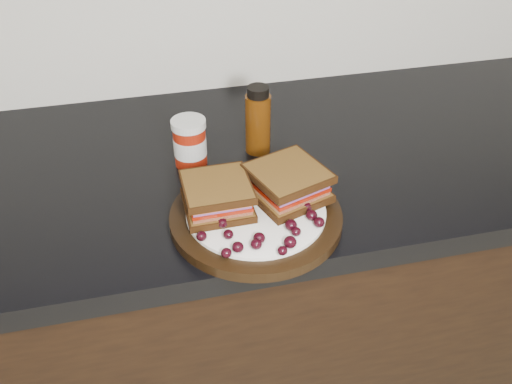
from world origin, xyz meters
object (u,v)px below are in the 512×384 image
plate (256,217)px  sandwich_left (217,196)px  oil_bottle (258,120)px  condiment_jar (190,143)px

plate → sandwich_left: sandwich_left is taller
sandwich_left → oil_bottle: 0.22m
plate → condiment_jar: (-0.08, 0.19, 0.04)m
plate → condiment_jar: bearing=112.4°
sandwich_left → plate: bearing=-19.0°
plate → sandwich_left: (-0.06, 0.02, 0.04)m
sandwich_left → condiment_jar: condiment_jar is taller
sandwich_left → condiment_jar: 0.17m
sandwich_left → condiment_jar: (-0.02, 0.17, -0.00)m
plate → oil_bottle: size_ratio=2.09×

